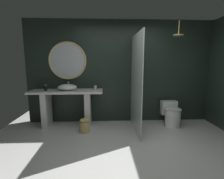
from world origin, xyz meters
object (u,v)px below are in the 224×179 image
(tumbler_cup, at_px, (95,88))
(round_wall_mirror, at_px, (68,61))
(rain_shower_head, at_px, (178,34))
(toilet, at_px, (171,114))
(waste_bin, at_px, (85,125))
(vessel_sink, at_px, (67,87))
(soap_dispenser, at_px, (46,88))

(tumbler_cup, relative_size, round_wall_mirror, 0.11)
(tumbler_cup, height_order, rain_shower_head, rain_shower_head)
(round_wall_mirror, height_order, toilet, round_wall_mirror)
(tumbler_cup, height_order, waste_bin, tumbler_cup)
(vessel_sink, relative_size, tumbler_cup, 4.21)
(tumbler_cup, distance_m, round_wall_mirror, 0.97)
(vessel_sink, bearing_deg, soap_dispenser, -174.45)
(rain_shower_head, bearing_deg, toilet, 162.20)
(waste_bin, bearing_deg, round_wall_mirror, 124.50)
(rain_shower_head, relative_size, toilet, 0.58)
(tumbler_cup, bearing_deg, rain_shower_head, -3.60)
(tumbler_cup, xyz_separation_m, soap_dispenser, (-1.17, -0.06, 0.01))
(soap_dispenser, relative_size, toilet, 0.25)
(vessel_sink, distance_m, waste_bin, 1.01)
(toilet, distance_m, waste_bin, 2.14)
(waste_bin, bearing_deg, vessel_sink, 135.91)
(tumbler_cup, height_order, round_wall_mirror, round_wall_mirror)
(round_wall_mirror, bearing_deg, rain_shower_head, -7.55)
(vessel_sink, xyz_separation_m, soap_dispenser, (-0.49, -0.05, -0.01))
(vessel_sink, height_order, soap_dispenser, vessel_sink)
(rain_shower_head, height_order, waste_bin, rain_shower_head)
(soap_dispenser, height_order, round_wall_mirror, round_wall_mirror)
(toilet, bearing_deg, vessel_sink, 177.87)
(rain_shower_head, height_order, toilet, rain_shower_head)
(tumbler_cup, distance_m, toilet, 2.00)
(soap_dispenser, bearing_deg, toilet, -0.88)
(soap_dispenser, xyz_separation_m, waste_bin, (0.93, -0.37, -0.80))
(round_wall_mirror, relative_size, waste_bin, 2.95)
(rain_shower_head, bearing_deg, soap_dispenser, 178.86)
(tumbler_cup, bearing_deg, vessel_sink, -179.00)
(round_wall_mirror, distance_m, waste_bin, 1.64)
(soap_dispenser, height_order, toilet, soap_dispenser)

